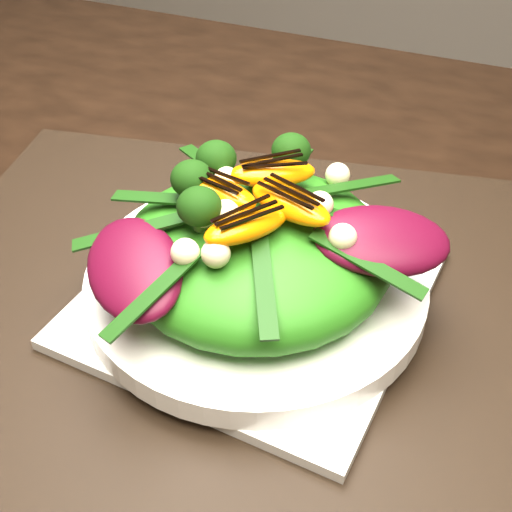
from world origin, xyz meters
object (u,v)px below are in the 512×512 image
at_px(placemat, 256,301).
at_px(orange_segment, 266,179).
at_px(dining_table, 288,297).
at_px(plate_base, 256,295).
at_px(salad_bowl, 256,281).
at_px(lettuce_mound, 256,250).

bearing_deg(placemat, orange_segment, 99.23).
bearing_deg(dining_table, plate_base, -110.60).
bearing_deg(salad_bowl, placemat, 0.00).
bearing_deg(salad_bowl, plate_base, 0.00).
relative_size(plate_base, orange_segment, 3.63).
relative_size(dining_table, orange_segment, 25.66).
height_order(dining_table, placemat, dining_table).
height_order(placemat, orange_segment, orange_segment).
xyz_separation_m(salad_bowl, lettuce_mound, (0.00, 0.00, 0.03)).
bearing_deg(placemat, dining_table, 69.40).
bearing_deg(plate_base, salad_bowl, 180.00).
height_order(dining_table, orange_segment, dining_table).
relative_size(dining_table, plate_base, 7.07).
bearing_deg(plate_base, orange_segment, 99.23).
distance_m(lettuce_mound, orange_segment, 0.05).
xyz_separation_m(dining_table, salad_bowl, (-0.01, -0.03, 0.04)).
bearing_deg(lettuce_mound, plate_base, -135.00).
bearing_deg(salad_bowl, lettuce_mound, 26.57).
distance_m(plate_base, lettuce_mound, 0.04).
xyz_separation_m(lettuce_mound, orange_segment, (-0.01, 0.03, 0.04)).
bearing_deg(orange_segment, plate_base, -80.77).
xyz_separation_m(dining_table, plate_base, (-0.01, -0.03, 0.03)).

